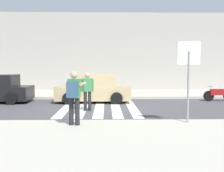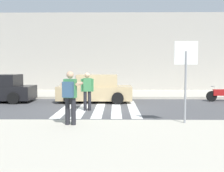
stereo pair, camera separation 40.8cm
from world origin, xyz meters
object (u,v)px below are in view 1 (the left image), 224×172
object	(u,v)px
photographer_with_backpack	(74,93)
parked_car_tan	(94,89)
motorcycle	(219,94)
pedestrian_crossing	(87,89)
stop_sign	(189,64)

from	to	relation	value
photographer_with_backpack	parked_car_tan	bearing A→B (deg)	86.89
photographer_with_backpack	motorcycle	distance (m)	10.06
pedestrian_crossing	motorcycle	world-z (taller)	pedestrian_crossing
stop_sign	photographer_with_backpack	size ratio (longest dim) A/B	1.56
photographer_with_backpack	motorcycle	world-z (taller)	photographer_with_backpack
stop_sign	photographer_with_backpack	distance (m)	3.88
stop_sign	parked_car_tan	world-z (taller)	stop_sign
parked_car_tan	photographer_with_backpack	bearing A→B (deg)	-93.11
photographer_with_backpack	pedestrian_crossing	xyz separation A→B (m)	(0.17, 3.53, -0.19)
pedestrian_crossing	parked_car_tan	size ratio (longest dim) A/B	0.42
photographer_with_backpack	motorcycle	xyz separation A→B (m)	(7.52, 6.63, -0.75)
photographer_with_backpack	pedestrian_crossing	size ratio (longest dim) A/B	1.00
stop_sign	pedestrian_crossing	distance (m)	4.93
stop_sign	motorcycle	distance (m)	7.53
stop_sign	parked_car_tan	bearing A→B (deg)	119.64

